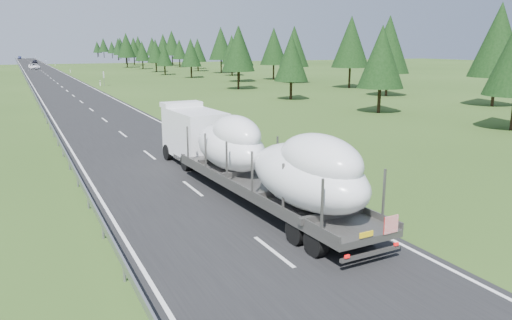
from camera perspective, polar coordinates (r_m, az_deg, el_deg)
name	(u,v)px	position (r m, az deg, el deg)	size (l,w,h in m)	color
ground	(273,252)	(18.29, 2.01, -10.45)	(400.00, 400.00, 0.00)	#2A4617
road_surface	(53,80)	(115.31, -22.14, 8.45)	(10.00, 400.00, 0.02)	black
guardrail	(26,78)	(114.98, -24.82, 8.49)	(0.10, 400.00, 0.76)	slate
marker_posts	(62,67)	(170.55, -21.33, 9.87)	(0.13, 350.08, 1.00)	silver
highway_sign	(104,76)	(96.16, -17.02, 9.18)	(0.08, 0.90, 2.60)	slate
tree_line_right	(194,47)	(146.18, -7.15, 12.70)	(27.54, 356.90, 12.50)	black
boat_truck	(249,153)	(23.96, -0.85, 0.80)	(3.51, 19.82, 4.06)	white
distant_van	(34,66)	(171.01, -24.02, 9.75)	(2.79, 6.05, 1.68)	white
distant_car_dark	(35,62)	(222.41, -23.96, 10.24)	(1.86, 4.62, 1.57)	black
distant_car_blue	(20,57)	(306.20, -25.40, 10.54)	(1.42, 4.07, 1.34)	#161B3E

